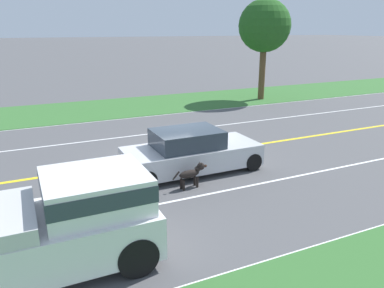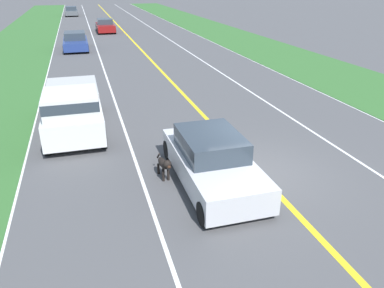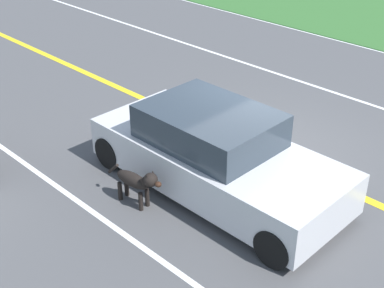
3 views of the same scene
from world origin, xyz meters
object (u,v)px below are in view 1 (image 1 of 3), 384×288
(ego_car, at_px, (191,152))
(roadside_tree_left_near, at_px, (265,26))
(pickup_truck, at_px, (30,230))
(dog, at_px, (192,173))

(ego_car, xyz_separation_m, roadside_tree_left_near, (-10.19, 10.04, 4.12))
(pickup_truck, bearing_deg, ego_car, 126.20)
(dog, bearing_deg, ego_car, 151.32)
(dog, relative_size, roadside_tree_left_near, 0.19)
(ego_car, distance_m, dog, 1.42)
(ego_car, height_order, dog, ego_car)
(ego_car, height_order, roadside_tree_left_near, roadside_tree_left_near)
(roadside_tree_left_near, bearing_deg, dog, -42.67)
(roadside_tree_left_near, bearing_deg, ego_car, -44.56)
(dog, bearing_deg, pickup_truck, -67.30)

